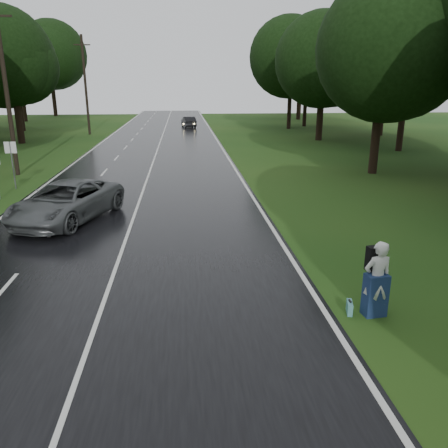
{
  "coord_description": "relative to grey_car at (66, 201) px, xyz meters",
  "views": [
    {
      "loc": [
        2.25,
        -10.15,
        5.7
      ],
      "look_at": [
        3.58,
        4.45,
        1.1
      ],
      "focal_mm": 36.06,
      "sensor_mm": 36.0,
      "label": 1
    }
  ],
  "objects": [
    {
      "name": "ground",
      "position": [
        2.77,
        -9.01,
        -0.87
      ],
      "size": [
        160.0,
        160.0,
        0.0
      ],
      "primitive_type": "plane",
      "color": "#264715",
      "rests_on": "ground"
    },
    {
      "name": "road",
      "position": [
        2.77,
        10.99,
        -0.85
      ],
      "size": [
        12.0,
        140.0,
        0.04
      ],
      "primitive_type": "cube",
      "color": "black",
      "rests_on": "ground"
    },
    {
      "name": "lane_center",
      "position": [
        2.77,
        10.99,
        -0.82
      ],
      "size": [
        0.12,
        140.0,
        0.01
      ],
      "primitive_type": "cube",
      "color": "silver",
      "rests_on": "road"
    },
    {
      "name": "grey_car",
      "position": [
        0.0,
        0.0,
        0.0
      ],
      "size": [
        4.65,
        6.53,
        1.65
      ],
      "primitive_type": "imported",
      "rotation": [
        0.0,
        0.0,
        5.92
      ],
      "color": "#515556",
      "rests_on": "road"
    },
    {
      "name": "far_car",
      "position": [
        5.91,
        42.62,
        -0.13
      ],
      "size": [
        2.05,
        4.39,
        1.39
      ],
      "primitive_type": "imported",
      "rotation": [
        0.0,
        0.0,
        3.28
      ],
      "color": "black",
      "rests_on": "road"
    },
    {
      "name": "hitchhiker",
      "position": [
        9.79,
        -9.18,
        0.06
      ],
      "size": [
        0.78,
        0.72,
        2.01
      ],
      "color": "silver",
      "rests_on": "ground"
    },
    {
      "name": "suitcase",
      "position": [
        9.21,
        -9.05,
        -0.71
      ],
      "size": [
        0.23,
        0.46,
        0.31
      ],
      "primitive_type": "cube",
      "rotation": [
        0.0,
        0.0,
        6.03
      ],
      "color": "teal",
      "rests_on": "ground"
    },
    {
      "name": "utility_pole_mid",
      "position": [
        -5.73,
        10.84,
        -0.87
      ],
      "size": [
        1.8,
        0.28,
        10.54
      ],
      "primitive_type": null,
      "color": "black",
      "rests_on": "ground"
    },
    {
      "name": "utility_pole_far",
      "position": [
        -5.73,
        35.11,
        -0.87
      ],
      "size": [
        1.8,
        0.28,
        10.81
      ],
      "primitive_type": null,
      "color": "black",
      "rests_on": "ground"
    },
    {
      "name": "road_sign_a",
      "position": [
        -4.43,
        4.22,
        -0.87
      ],
      "size": [
        0.57,
        0.1,
        2.36
      ],
      "primitive_type": null,
      "color": "white",
      "rests_on": "ground"
    },
    {
      "name": "road_sign_b",
      "position": [
        -4.43,
        6.62,
        -0.87
      ],
      "size": [
        0.63,
        0.1,
        2.64
      ],
      "primitive_type": null,
      "color": "white",
      "rests_on": "ground"
    },
    {
      "name": "tree_left_e",
      "position": [
        -10.87,
        27.44,
        -0.87
      ],
      "size": [
        8.63,
        8.63,
        13.48
      ],
      "primitive_type": null,
      "color": "black",
      "rests_on": "ground"
    },
    {
      "name": "tree_left_f",
      "position": [
        -14.8,
        40.01,
        -0.87
      ],
      "size": [
        10.35,
        10.35,
        16.17
      ],
      "primitive_type": null,
      "color": "black",
      "rests_on": "ground"
    },
    {
      "name": "tree_right_d",
      "position": [
        17.5,
        9.29,
        -0.87
      ],
      "size": [
        8.36,
        8.36,
        13.06
      ],
      "primitive_type": null,
      "color": "black",
      "rests_on": "ground"
    },
    {
      "name": "tree_right_e",
      "position": [
        19.2,
        27.24,
        -0.87
      ],
      "size": [
        8.45,
        8.45,
        13.2
      ],
      "primitive_type": null,
      "color": "black",
      "rests_on": "ground"
    },
    {
      "name": "tree_right_f",
      "position": [
        18.89,
        39.71,
        -0.87
      ],
      "size": [
        9.66,
        9.66,
        15.1
      ],
      "primitive_type": null,
      "color": "black",
      "rests_on": "ground"
    }
  ]
}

